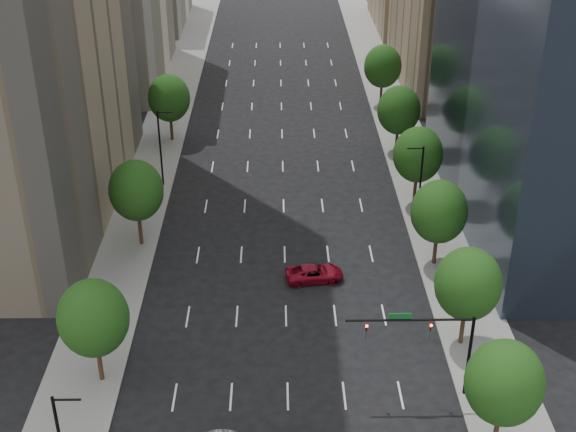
{
  "coord_description": "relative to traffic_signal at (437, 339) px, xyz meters",
  "views": [
    {
      "loc": [
        -0.64,
        -14.01,
        39.17
      ],
      "look_at": [
        0.22,
        43.04,
        8.0
      ],
      "focal_mm": 48.7,
      "sensor_mm": 36.0,
      "label": 1
    }
  ],
  "objects": [
    {
      "name": "sidewalk_left",
      "position": [
        -26.03,
        30.0,
        -5.1
      ],
      "size": [
        6.0,
        200.0,
        0.15
      ],
      "primitive_type": "cube",
      "color": "slate",
      "rests_on": "ground"
    },
    {
      "name": "tree_left_2",
      "position": [
        -24.53,
        48.0,
        0.5
      ],
      "size": [
        5.2,
        5.2,
        8.68
      ],
      "color": "#382316",
      "rests_on": "ground"
    },
    {
      "name": "traffic_signal",
      "position": [
        0.0,
        0.0,
        0.0
      ],
      "size": [
        9.12,
        0.4,
        7.38
      ],
      "color": "black",
      "rests_on": "ground"
    },
    {
      "name": "tree_right_4",
      "position": [
        3.47,
        44.0,
        0.29
      ],
      "size": [
        5.2,
        5.2,
        8.46
      ],
      "color": "#382316",
      "rests_on": "ground"
    },
    {
      "name": "tree_right_5",
      "position": [
        3.47,
        60.0,
        0.58
      ],
      "size": [
        5.2,
        5.2,
        8.75
      ],
      "color": "#382316",
      "rests_on": "ground"
    },
    {
      "name": "tree_left_0",
      "position": [
        -24.53,
        2.0,
        0.58
      ],
      "size": [
        5.2,
        5.2,
        8.75
      ],
      "color": "#382316",
      "rests_on": "ground"
    },
    {
      "name": "tree_right_2",
      "position": [
        3.47,
        18.0,
        0.43
      ],
      "size": [
        5.2,
        5.2,
        8.61
      ],
      "color": "#382316",
      "rests_on": "ground"
    },
    {
      "name": "tree_right_1",
      "position": [
        3.47,
        6.0,
        0.58
      ],
      "size": [
        5.2,
        5.2,
        8.75
      ],
      "color": "#382316",
      "rests_on": "ground"
    },
    {
      "name": "tree_left_1",
      "position": [
        -24.53,
        22.0,
        0.79
      ],
      "size": [
        5.2,
        5.2,
        8.97
      ],
      "color": "#382316",
      "rests_on": "ground"
    },
    {
      "name": "car_red_far",
      "position": [
        -7.87,
        15.49,
        -4.45
      ],
      "size": [
        5.51,
        3.11,
        1.45
      ],
      "primitive_type": "imported",
      "rotation": [
        0.0,
        0.0,
        1.71
      ],
      "color": "maroon",
      "rests_on": "ground"
    },
    {
      "name": "sidewalk_right",
      "position": [
        4.97,
        30.0,
        -5.1
      ],
      "size": [
        6.0,
        200.0,
        0.15
      ],
      "primitive_type": "cube",
      "color": "slate",
      "rests_on": "ground"
    },
    {
      "name": "tree_right_3",
      "position": [
        3.47,
        30.0,
        0.72
      ],
      "size": [
        5.2,
        5.2,
        8.89
      ],
      "color": "#382316",
      "rests_on": "ground"
    },
    {
      "name": "streetlight_ln",
      "position": [
        -23.96,
        35.0,
        -0.33
      ],
      "size": [
        1.7,
        0.2,
        9.0
      ],
      "color": "black",
      "rests_on": "ground"
    },
    {
      "name": "streetlight_rn",
      "position": [
        2.91,
        25.0,
        -0.33
      ],
      "size": [
        1.7,
        0.2,
        9.0
      ],
      "color": "black",
      "rests_on": "ground"
    },
    {
      "name": "tree_right_0",
      "position": [
        3.47,
        -5.0,
        0.22
      ],
      "size": [
        5.2,
        5.2,
        8.39
      ],
      "color": "#382316",
      "rests_on": "ground"
    }
  ]
}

